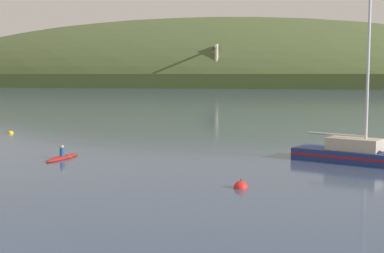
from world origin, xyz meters
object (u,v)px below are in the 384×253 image
at_px(sailboat_midwater_white, 365,159).
at_px(mooring_buoy_midchannel, 11,133).
at_px(mooring_buoy_off_fishing_boat, 241,188).
at_px(canoe_with_paddler, 62,157).
at_px(dockside_crane, 216,67).

xyz_separation_m(sailboat_midwater_white, mooring_buoy_midchannel, (-30.05, 13.10, -0.24)).
bearing_deg(mooring_buoy_midchannel, mooring_buoy_off_fishing_boat, -43.44).
height_order(sailboat_midwater_white, canoe_with_paddler, sailboat_midwater_white).
bearing_deg(mooring_buoy_midchannel, dockside_crane, 89.28).
xyz_separation_m(sailboat_midwater_white, mooring_buoy_off_fishing_boat, (-7.31, -8.44, -0.24)).
distance_m(dockside_crane, mooring_buoy_midchannel, 179.17).
relative_size(dockside_crane, mooring_buoy_midchannel, 30.92).
height_order(sailboat_midwater_white, mooring_buoy_midchannel, sailboat_midwater_white).
height_order(dockside_crane, mooring_buoy_off_fishing_boat, dockside_crane).
xyz_separation_m(dockside_crane, canoe_with_paddler, (8.41, -193.01, -8.56)).
height_order(dockside_crane, mooring_buoy_midchannel, dockside_crane).
xyz_separation_m(dockside_crane, mooring_buoy_off_fishing_boat, (20.49, -200.49, -8.66)).
bearing_deg(sailboat_midwater_white, dockside_crane, 126.81).
height_order(mooring_buoy_midchannel, mooring_buoy_off_fishing_boat, mooring_buoy_off_fishing_boat).
bearing_deg(mooring_buoy_midchannel, canoe_with_paddler, -52.80).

